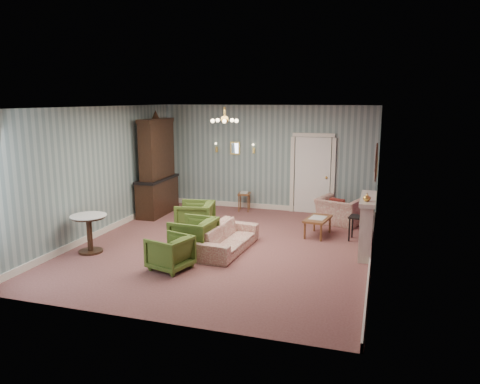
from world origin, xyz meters
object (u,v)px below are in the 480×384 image
(olive_chair_b, at_px, (194,234))
(coffee_table, at_px, (318,227))
(olive_chair_c, at_px, (195,216))
(side_table_black, at_px, (358,228))
(pedestal_table, at_px, (90,234))
(fireplace, at_px, (367,225))
(wingback_chair, at_px, (340,207))
(sofa_chintz, at_px, (228,233))
(dresser, at_px, (157,164))
(olive_chair_a, at_px, (170,251))

(olive_chair_b, bearing_deg, coffee_table, 136.14)
(olive_chair_c, height_order, side_table_black, olive_chair_c)
(coffee_table, height_order, pedestal_table, pedestal_table)
(fireplace, bearing_deg, wingback_chair, 108.96)
(wingback_chair, bearing_deg, side_table_black, 131.06)
(fireplace, xyz_separation_m, side_table_black, (-0.21, 0.80, -0.30))
(coffee_table, bearing_deg, olive_chair_c, -166.75)
(pedestal_table, bearing_deg, olive_chair_b, 14.90)
(wingback_chair, xyz_separation_m, side_table_black, (0.51, -1.29, -0.17))
(sofa_chintz, xyz_separation_m, wingback_chair, (2.00, 2.77, 0.08))
(sofa_chintz, distance_m, pedestal_table, 2.79)
(olive_chair_c, height_order, wingback_chair, wingback_chair)
(olive_chair_c, height_order, sofa_chintz, olive_chair_c)
(olive_chair_c, height_order, coffee_table, olive_chair_c)
(sofa_chintz, xyz_separation_m, coffee_table, (1.62, 1.58, -0.15))
(coffee_table, height_order, side_table_black, side_table_black)
(olive_chair_c, bearing_deg, wingback_chair, 110.48)
(coffee_table, relative_size, side_table_black, 1.51)
(wingback_chair, relative_size, dresser, 0.37)
(wingback_chair, bearing_deg, pedestal_table, 58.19)
(dresser, xyz_separation_m, fireplace, (5.51, -1.69, -0.78))
(dresser, height_order, pedestal_table, dresser)
(olive_chair_b, xyz_separation_m, pedestal_table, (-2.04, -0.54, -0.01))
(olive_chair_b, height_order, wingback_chair, wingback_chair)
(pedestal_table, bearing_deg, fireplace, 16.79)
(olive_chair_b, height_order, pedestal_table, olive_chair_b)
(dresser, relative_size, side_table_black, 4.91)
(side_table_black, relative_size, pedestal_table, 0.71)
(olive_chair_b, height_order, side_table_black, olive_chair_b)
(olive_chair_c, distance_m, side_table_black, 3.66)
(olive_chair_c, distance_m, wingback_chair, 3.61)
(pedestal_table, bearing_deg, wingback_chair, 38.70)
(sofa_chintz, relative_size, wingback_chair, 1.83)
(olive_chair_b, bearing_deg, dresser, -136.97)
(olive_chair_a, relative_size, olive_chair_c, 0.85)
(olive_chair_a, height_order, side_table_black, olive_chair_a)
(olive_chair_b, distance_m, dresser, 3.66)
(olive_chair_a, height_order, sofa_chintz, sofa_chintz)
(pedestal_table, bearing_deg, coffee_table, 30.62)
(coffee_table, xyz_separation_m, pedestal_table, (-4.24, -2.51, 0.18))
(olive_chair_b, xyz_separation_m, olive_chair_c, (-0.52, 1.33, 0.01))
(dresser, height_order, fireplace, dresser)
(olive_chair_b, distance_m, pedestal_table, 2.11)
(fireplace, distance_m, pedestal_table, 5.58)
(wingback_chair, height_order, pedestal_table, wingback_chair)
(olive_chair_b, height_order, olive_chair_c, olive_chair_c)
(olive_chair_c, bearing_deg, dresser, -140.44)
(coffee_table, bearing_deg, side_table_black, -6.19)
(olive_chair_b, bearing_deg, side_table_black, 125.59)
(olive_chair_c, xyz_separation_m, side_table_black, (3.61, 0.55, -0.14))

